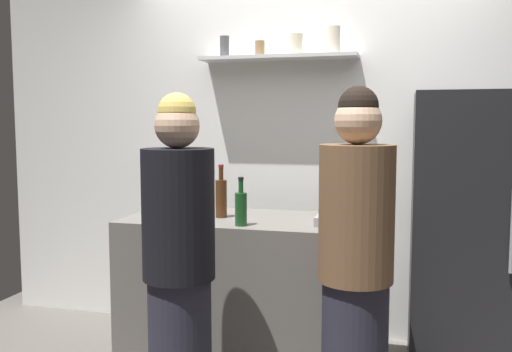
{
  "coord_description": "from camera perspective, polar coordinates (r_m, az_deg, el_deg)",
  "views": [
    {
      "loc": [
        0.6,
        -2.64,
        1.5
      ],
      "look_at": [
        -0.22,
        0.5,
        1.19
      ],
      "focal_mm": 39.21,
      "sensor_mm": 36.0,
      "label": 1
    }
  ],
  "objects": [
    {
      "name": "back_wall_assembly",
      "position": [
        3.94,
        5.93,
        2.65
      ],
      "size": [
        4.8,
        0.32,
        2.6
      ],
      "color": "white",
      "rests_on": "ground"
    },
    {
      "name": "counter",
      "position": [
        3.41,
        -0.0,
        -12.11
      ],
      "size": [
        1.54,
        0.69,
        0.94
      ],
      "primitive_type": "cube",
      "color": "#66605B",
      "rests_on": "ground"
    },
    {
      "name": "water_bottle_plastic",
      "position": [
        3.67,
        -5.92,
        -1.5
      ],
      "size": [
        0.08,
        0.08,
        0.26
      ],
      "color": "silver",
      "rests_on": "counter"
    },
    {
      "name": "person_brown_jacket",
      "position": [
        2.62,
        10.1,
        -9.63
      ],
      "size": [
        0.34,
        0.34,
        1.66
      ],
      "rotation": [
        0.0,
        0.0,
        5.01
      ],
      "color": "#262633",
      "rests_on": "ground"
    },
    {
      "name": "utensil_holder",
      "position": [
        3.47,
        -5.6,
        -2.98
      ],
      "size": [
        0.11,
        0.11,
        0.21
      ],
      "color": "#B2B2B7",
      "rests_on": "counter"
    },
    {
      "name": "wine_bottle_green_glass",
      "position": [
        3.05,
        -1.55,
        -3.23
      ],
      "size": [
        0.07,
        0.07,
        0.27
      ],
      "color": "#19471E",
      "rests_on": "counter"
    },
    {
      "name": "refrigerator",
      "position": [
        3.57,
        20.9,
        -5.54
      ],
      "size": [
        0.66,
        0.62,
        1.68
      ],
      "color": "black",
      "rests_on": "ground"
    },
    {
      "name": "person_blonde",
      "position": [
        2.69,
        -7.85,
        -9.52
      ],
      "size": [
        0.34,
        0.34,
        1.64
      ],
      "rotation": [
        0.0,
        0.0,
        4.24
      ],
      "color": "#262633",
      "rests_on": "ground"
    },
    {
      "name": "wine_bottle_amber_glass",
      "position": [
        3.31,
        -3.57,
        -2.15
      ],
      "size": [
        0.07,
        0.07,
        0.31
      ],
      "color": "#472814",
      "rests_on": "counter"
    },
    {
      "name": "baking_pan",
      "position": [
        3.13,
        9.33,
        -4.48
      ],
      "size": [
        0.34,
        0.24,
        0.05
      ],
      "primitive_type": "cube",
      "color": "gray",
      "rests_on": "counter"
    }
  ]
}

